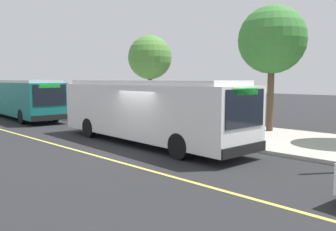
% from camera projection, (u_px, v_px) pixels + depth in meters
% --- Properties ---
extents(ground_plane, '(120.00, 120.00, 0.00)m').
position_uv_depth(ground_plane, '(142.00, 149.00, 15.08)').
color(ground_plane, '#232326').
extents(sidewalk_curb, '(44.00, 6.40, 0.15)m').
position_uv_depth(sidewalk_curb, '(225.00, 132.00, 19.29)').
color(sidewalk_curb, '#A8A399').
rests_on(sidewalk_curb, ground_plane).
extents(lane_stripe_center, '(36.00, 0.14, 0.01)m').
position_uv_depth(lane_stripe_center, '(99.00, 156.00, 13.54)').
color(lane_stripe_center, '#E0D64C').
rests_on(lane_stripe_center, ground_plane).
extents(transit_bus_main, '(11.22, 3.14, 2.95)m').
position_uv_depth(transit_bus_main, '(147.00, 109.00, 16.21)').
color(transit_bus_main, white).
rests_on(transit_bus_main, ground_plane).
extents(transit_bus_second, '(10.99, 3.42, 2.95)m').
position_uv_depth(transit_bus_second, '(23.00, 98.00, 26.56)').
color(transit_bus_second, '#146B66').
rests_on(transit_bus_second, ground_plane).
extents(bus_shelter, '(2.90, 1.60, 2.48)m').
position_uv_depth(bus_shelter, '(173.00, 97.00, 21.71)').
color(bus_shelter, '#333338').
rests_on(bus_shelter, sidewalk_curb).
extents(waiting_bench, '(1.60, 0.48, 0.95)m').
position_uv_depth(waiting_bench, '(172.00, 117.00, 21.73)').
color(waiting_bench, brown).
rests_on(waiting_bench, sidewalk_curb).
extents(route_sign_post, '(0.44, 0.08, 2.80)m').
position_uv_depth(route_sign_post, '(169.00, 99.00, 18.56)').
color(route_sign_post, '#333338').
rests_on(route_sign_post, sidewalk_curb).
extents(pedestrian_commuter, '(0.24, 0.40, 1.69)m').
position_uv_depth(pedestrian_commuter, '(173.00, 113.00, 19.30)').
color(pedestrian_commuter, '#282D47').
rests_on(pedestrian_commuter, sidewalk_curb).
extents(street_tree_upstreet, '(3.67, 3.67, 6.82)m').
position_uv_depth(street_tree_upstreet, '(272.00, 40.00, 18.91)').
color(street_tree_upstreet, brown).
rests_on(street_tree_upstreet, sidewalk_curb).
extents(street_tree_downstreet, '(3.33, 3.33, 6.19)m').
position_uv_depth(street_tree_downstreet, '(150.00, 58.00, 26.53)').
color(street_tree_downstreet, brown).
rests_on(street_tree_downstreet, sidewalk_curb).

